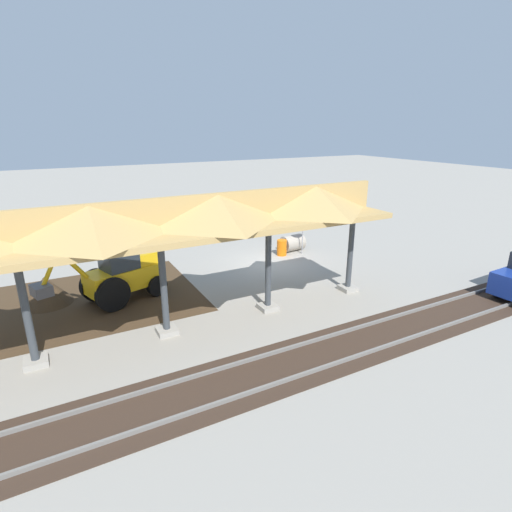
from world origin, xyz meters
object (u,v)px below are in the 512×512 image
stop_sign (303,228)px  concrete_pipe (292,243)px  backhoe (121,272)px  traffic_barrel (282,248)px

stop_sign → concrete_pipe: size_ratio=1.52×
concrete_pipe → backhoe: bearing=13.6°
backhoe → traffic_barrel: backhoe is taller
concrete_pipe → traffic_barrel: bearing=23.9°
stop_sign → concrete_pipe: 1.33m
backhoe → concrete_pipe: size_ratio=3.72×
backhoe → concrete_pipe: bearing=-166.4°
backhoe → traffic_barrel: size_ratio=5.85×
stop_sign → concrete_pipe: bearing=-77.1°
stop_sign → traffic_barrel: 1.65m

